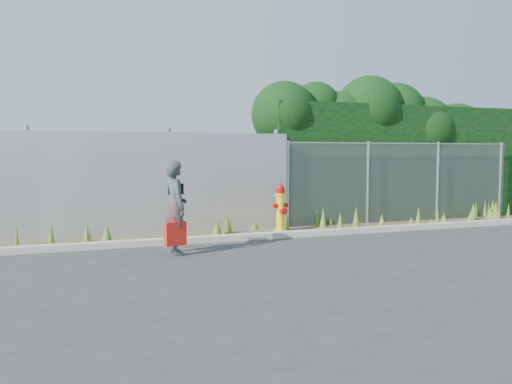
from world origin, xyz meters
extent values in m
plane|color=#313233|center=(0.00, 0.00, 0.00)|extent=(80.00, 80.00, 0.00)
cube|color=#ADAA9C|center=(0.00, 1.80, 0.06)|extent=(16.00, 0.22, 0.12)
cube|color=brown|center=(0.00, 2.40, 0.01)|extent=(16.00, 1.20, 0.01)
cone|color=#45681F|center=(-3.07, 2.17, 0.20)|extent=(0.24, 0.24, 0.39)
cone|color=#45681F|center=(6.60, 3.01, 0.23)|extent=(0.13, 0.13, 0.46)
cone|color=#45681F|center=(4.32, 1.98, 0.10)|extent=(0.23, 0.23, 0.19)
cone|color=#45681F|center=(5.91, 2.43, 0.13)|extent=(0.24, 0.24, 0.27)
cone|color=#45681F|center=(-0.49, 2.66, 0.20)|extent=(0.16, 0.16, 0.40)
cone|color=#45681F|center=(6.89, 2.60, 0.24)|extent=(0.23, 0.23, 0.48)
cone|color=#45681F|center=(2.41, 2.20, 0.26)|extent=(0.20, 0.20, 0.53)
cone|color=#45681F|center=(2.66, 2.61, 0.11)|extent=(0.16, 0.16, 0.22)
cone|color=#45681F|center=(-4.67, 2.43, 0.22)|extent=(0.08, 0.08, 0.44)
cone|color=#45681F|center=(1.92, 2.05, 0.21)|extent=(0.18, 0.18, 0.43)
cone|color=#45681F|center=(2.14, 2.94, 0.10)|extent=(0.11, 0.11, 0.20)
cone|color=#45681F|center=(-3.43, 2.53, 0.18)|extent=(0.12, 0.12, 0.36)
cone|color=#45681F|center=(-0.57, 2.53, 0.23)|extent=(0.17, 0.17, 0.46)
cone|color=#45681F|center=(0.22, 3.01, 0.17)|extent=(0.21, 0.21, 0.34)
cone|color=#45681F|center=(6.89, 2.62, 0.18)|extent=(0.20, 0.20, 0.35)
cone|color=#45681F|center=(1.79, 2.95, 0.21)|extent=(0.10, 0.10, 0.42)
cone|color=#45681F|center=(0.90, 2.68, 0.16)|extent=(0.13, 0.13, 0.32)
cone|color=#45681F|center=(1.69, 2.44, 0.25)|extent=(0.19, 0.19, 0.50)
cone|color=#45681F|center=(4.51, 2.00, 0.22)|extent=(0.10, 0.10, 0.45)
cone|color=#45681F|center=(6.98, 2.81, 0.25)|extent=(0.20, 0.20, 0.50)
cone|color=#45681F|center=(-1.91, 2.14, 0.16)|extent=(0.13, 0.13, 0.32)
cone|color=#45681F|center=(6.72, 2.81, 0.26)|extent=(0.11, 0.11, 0.52)
cone|color=#45681F|center=(-4.44, 3.05, 0.09)|extent=(0.12, 0.12, 0.19)
cone|color=#45681F|center=(6.44, 2.05, 0.21)|extent=(0.11, 0.11, 0.41)
cone|color=#45681F|center=(4.01, 2.33, 0.10)|extent=(0.17, 0.17, 0.21)
cone|color=#45681F|center=(4.67, 1.97, 0.16)|extent=(0.23, 0.23, 0.32)
cone|color=#45681F|center=(6.88, 2.18, 0.23)|extent=(0.11, 0.11, 0.47)
cone|color=#45681F|center=(7.04, 3.00, 0.22)|extent=(0.11, 0.11, 0.44)
cone|color=#45681F|center=(6.84, 2.73, 0.16)|extent=(0.22, 0.22, 0.31)
cone|color=#45681F|center=(4.11, 2.19, 0.23)|extent=(0.16, 0.16, 0.47)
cone|color=#45681F|center=(-4.07, 2.41, 0.24)|extent=(0.13, 0.13, 0.47)
cone|color=#45681F|center=(-3.43, 2.95, 0.12)|extent=(0.12, 0.12, 0.25)
cone|color=#45681F|center=(6.17, 2.64, 0.22)|extent=(0.23, 0.23, 0.44)
cone|color=#45681F|center=(7.18, 2.97, 0.19)|extent=(0.21, 0.21, 0.38)
cone|color=#45681F|center=(-0.77, 2.00, 0.22)|extent=(0.09, 0.09, 0.44)
cone|color=#45681F|center=(2.97, 2.02, 0.19)|extent=(0.19, 0.19, 0.37)
cone|color=#45681F|center=(-0.84, 2.33, 0.19)|extent=(0.22, 0.22, 0.39)
cube|color=#ABAEB3|center=(-3.25, 3.00, 1.10)|extent=(8.50, 0.08, 2.20)
cylinder|color=gray|center=(-4.50, 3.12, 1.15)|extent=(0.10, 0.10, 2.30)
cylinder|color=gray|center=(-1.70, 3.12, 1.15)|extent=(0.10, 0.10, 2.30)
cylinder|color=gray|center=(0.80, 3.12, 1.15)|extent=(0.10, 0.10, 2.30)
cube|color=gray|center=(4.25, 3.00, 1.00)|extent=(6.50, 0.03, 2.00)
cylinder|color=gray|center=(4.25, 3.00, 2.00)|extent=(6.50, 0.04, 0.04)
cylinder|color=gray|center=(1.05, 3.00, 1.02)|extent=(0.07, 0.07, 2.05)
cylinder|color=gray|center=(3.20, 3.00, 1.02)|extent=(0.07, 0.07, 2.05)
cylinder|color=gray|center=(5.30, 3.00, 1.02)|extent=(0.07, 0.07, 2.05)
cylinder|color=gray|center=(7.40, 3.00, 1.02)|extent=(0.07, 0.07, 2.05)
cube|color=black|center=(4.55, 4.00, 1.50)|extent=(7.30, 1.60, 3.00)
sphere|color=black|center=(1.33, 3.91, 2.72)|extent=(1.66, 1.66, 1.66)
sphere|color=black|center=(2.30, 4.12, 2.97)|extent=(1.27, 1.27, 1.27)
sphere|color=black|center=(2.99, 4.06, 2.59)|extent=(1.60, 1.60, 1.60)
sphere|color=black|center=(3.80, 3.96, 2.91)|extent=(1.80, 1.80, 1.80)
sphere|color=black|center=(4.69, 4.05, 2.86)|extent=(1.63, 1.63, 1.63)
sphere|color=black|center=(5.53, 4.01, 2.39)|extent=(1.88, 1.88, 1.88)
sphere|color=black|center=(6.08, 4.28, 2.38)|extent=(1.16, 1.16, 1.16)
sphere|color=black|center=(6.79, 4.11, 2.35)|extent=(1.71, 1.71, 1.71)
cylinder|color=yellow|center=(0.66, 2.51, 0.03)|extent=(0.27, 0.27, 0.06)
cylinder|color=yellow|center=(0.66, 2.51, 0.41)|extent=(0.17, 0.17, 0.82)
cylinder|color=yellow|center=(0.66, 2.51, 0.84)|extent=(0.23, 0.23, 0.05)
cylinder|color=#B20F0A|center=(0.66, 2.51, 0.91)|extent=(0.20, 0.20, 0.10)
sphere|color=#B20F0A|center=(0.66, 2.51, 0.97)|extent=(0.18, 0.18, 0.18)
cylinder|color=#B20F0A|center=(0.66, 2.51, 1.07)|extent=(0.05, 0.05, 0.05)
cylinder|color=#B20F0A|center=(0.53, 2.51, 0.60)|extent=(0.10, 0.11, 0.11)
cylinder|color=#B20F0A|center=(0.80, 2.51, 0.60)|extent=(0.10, 0.11, 0.11)
cylinder|color=#B20F0A|center=(0.66, 2.37, 0.48)|extent=(0.14, 0.12, 0.14)
imported|color=#0F6365|center=(-1.97, 0.85, 0.82)|extent=(0.45, 0.63, 1.64)
cube|color=#B92F0A|center=(-2.02, 0.65, 0.39)|extent=(0.37, 0.14, 0.41)
cylinder|color=#B92F0A|center=(-2.02, 0.65, 0.66)|extent=(0.17, 0.02, 0.02)
cube|color=black|center=(-1.94, 1.00, 1.12)|extent=(0.26, 0.11, 0.19)
camera|label=1|loc=(-3.50, -7.72, 1.74)|focal=35.00mm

